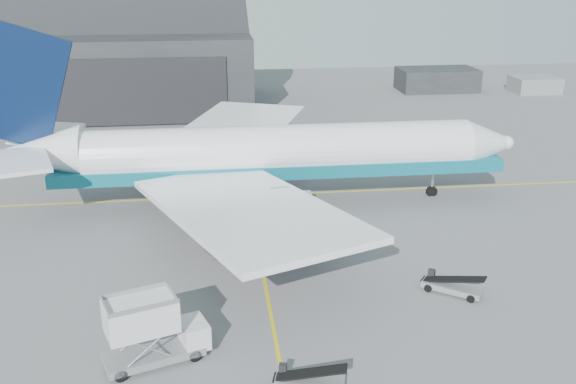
{
  "coord_description": "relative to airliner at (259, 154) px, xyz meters",
  "views": [
    {
      "loc": [
        -3.49,
        -41.37,
        22.62
      ],
      "look_at": [
        2.61,
        8.25,
        4.5
      ],
      "focal_mm": 40.0,
      "sensor_mm": 36.0,
      "label": 1
    }
  ],
  "objects": [
    {
      "name": "distant_bldg_b",
      "position": [
        54.01,
        50.3,
        -5.05
      ],
      "size": [
        8.0,
        6.0,
        2.8
      ],
      "primitive_type": "cube",
      "color": "gray",
      "rests_on": "ground"
    },
    {
      "name": "catering_truck",
      "position": [
        -8.49,
        -25.76,
        -2.91
      ],
      "size": [
        6.56,
        4.17,
        4.23
      ],
      "rotation": [
        0.0,
        0.0,
        0.34
      ],
      "color": "gray",
      "rests_on": "ground"
    },
    {
      "name": "distant_bldg_a",
      "position": [
        37.01,
        54.3,
        -5.05
      ],
      "size": [
        14.0,
        8.0,
        4.0
      ],
      "primitive_type": "cube",
      "color": "black",
      "rests_on": "ground"
    },
    {
      "name": "belt_loader_a",
      "position": [
        0.35,
        -29.35,
        -4.56
      ],
      "size": [
        4.22,
        2.29,
        1.58
      ],
      "rotation": [
        0.0,
        0.0,
        -0.26
      ],
      "color": "gray",
      "rests_on": "ground"
    },
    {
      "name": "belt_loader_b",
      "position": [
        12.23,
        -19.76,
        -4.52
      ],
      "size": [
        4.26,
        3.71,
        1.73
      ],
      "rotation": [
        0.0,
        0.0,
        -0.64
      ],
      "color": "gray",
      "rests_on": "ground"
    },
    {
      "name": "ground",
      "position": [
        -0.99,
        -17.7,
        -5.05
      ],
      "size": [
        200.0,
        200.0,
        0.0
      ],
      "primitive_type": "plane",
      "color": "#565659",
      "rests_on": "ground"
    },
    {
      "name": "pushback_tug",
      "position": [
        -2.87,
        -10.58,
        -4.29
      ],
      "size": [
        4.93,
        3.95,
        2.01
      ],
      "rotation": [
        0.0,
        0.0,
        0.42
      ],
      "color": "black",
      "rests_on": "ground"
    },
    {
      "name": "hangar",
      "position": [
        -22.99,
        47.25,
        4.49
      ],
      "size": [
        50.0,
        28.3,
        28.0
      ],
      "color": "black",
      "rests_on": "ground"
    },
    {
      "name": "airliner",
      "position": [
        0.0,
        0.0,
        0.0
      ],
      "size": [
        51.41,
        49.86,
        18.04
      ],
      "color": "white",
      "rests_on": "ground"
    },
    {
      "name": "traffic_cone",
      "position": [
        -2.29,
        -13.07,
        -4.82
      ],
      "size": [
        0.33,
        0.33,
        0.48
      ],
      "color": "#FF3C08",
      "rests_on": "ground"
    },
    {
      "name": "taxi_lines",
      "position": [
        -0.99,
        -5.03,
        -5.04
      ],
      "size": [
        80.0,
        42.12,
        0.02
      ],
      "color": "gold",
      "rests_on": "ground"
    }
  ]
}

